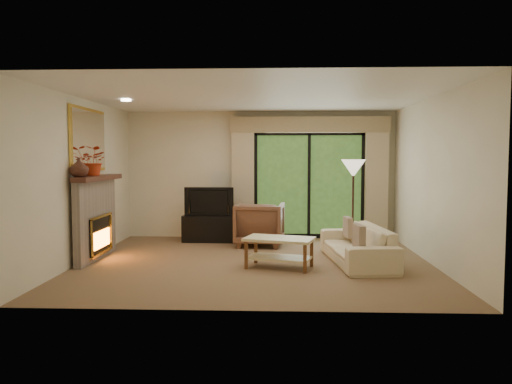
{
  "coord_description": "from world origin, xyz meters",
  "views": [
    {
      "loc": [
        0.34,
        -7.8,
        1.67
      ],
      "look_at": [
        0.0,
        0.3,
        1.1
      ],
      "focal_mm": 35.0,
      "sensor_mm": 36.0,
      "label": 1
    }
  ],
  "objects_px": {
    "sofa": "(357,245)",
    "coffee_table": "(279,253)",
    "armchair": "(260,224)",
    "media_console": "(210,228)"
  },
  "relations": [
    {
      "from": "media_console",
      "to": "armchair",
      "type": "bearing_deg",
      "value": -22.04
    },
    {
      "from": "media_console",
      "to": "coffee_table",
      "type": "xyz_separation_m",
      "value": [
        1.36,
        -2.31,
        -0.03
      ]
    },
    {
      "from": "armchair",
      "to": "sofa",
      "type": "bearing_deg",
      "value": 141.9
    },
    {
      "from": "media_console",
      "to": "armchair",
      "type": "distance_m",
      "value": 1.1
    },
    {
      "from": "armchair",
      "to": "sofa",
      "type": "relative_size",
      "value": 0.45
    },
    {
      "from": "sofa",
      "to": "coffee_table",
      "type": "bearing_deg",
      "value": -78.68
    },
    {
      "from": "armchair",
      "to": "sofa",
      "type": "distance_m",
      "value": 2.19
    },
    {
      "from": "armchair",
      "to": "coffee_table",
      "type": "distance_m",
      "value": 1.93
    },
    {
      "from": "armchair",
      "to": "coffee_table",
      "type": "bearing_deg",
      "value": 106.04
    },
    {
      "from": "sofa",
      "to": "armchair",
      "type": "bearing_deg",
      "value": -139.51
    }
  ]
}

